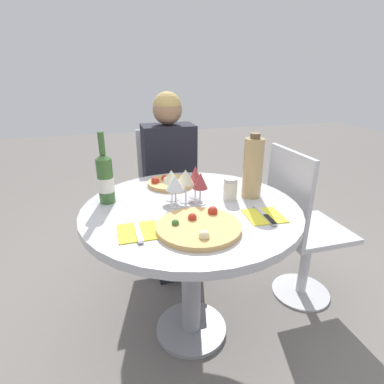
{
  "coord_description": "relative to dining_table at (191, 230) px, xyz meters",
  "views": [
    {
      "loc": [
        -0.33,
        -1.19,
        1.29
      ],
      "look_at": [
        -0.02,
        -0.08,
        0.84
      ],
      "focal_mm": 28.0,
      "sensor_mm": 36.0,
      "label": 1
    }
  ],
  "objects": [
    {
      "name": "ground_plane",
      "position": [
        0.0,
        0.0,
        -0.61
      ],
      "size": [
        12.0,
        12.0,
        0.0
      ],
      "primitive_type": "plane",
      "color": "slate",
      "rests_on": "ground"
    },
    {
      "name": "dining_table",
      "position": [
        0.0,
        0.0,
        0.0
      ],
      "size": [
        0.97,
        0.97,
        0.74
      ],
      "color": "gray",
      "rests_on": "ground_plane"
    },
    {
      "name": "chair_behind_diner",
      "position": [
        0.05,
        0.81,
        -0.16
      ],
      "size": [
        0.39,
        0.39,
        0.93
      ],
      "rotation": [
        0.0,
        0.0,
        3.14
      ],
      "color": "silver",
      "rests_on": "ground_plane"
    },
    {
      "name": "seated_diner",
      "position": [
        0.05,
        0.66,
        -0.07
      ],
      "size": [
        0.34,
        0.44,
        1.19
      ],
      "rotation": [
        0.0,
        0.0,
        3.14
      ],
      "color": "black",
      "rests_on": "ground_plane"
    },
    {
      "name": "chair_empty_side",
      "position": [
        0.68,
        0.1,
        -0.16
      ],
      "size": [
        0.39,
        0.39,
        0.93
      ],
      "rotation": [
        0.0,
        0.0,
        -1.57
      ],
      "color": "silver",
      "rests_on": "ground_plane"
    },
    {
      "name": "pizza_large",
      "position": [
        -0.03,
        -0.22,
        0.14
      ],
      "size": [
        0.33,
        0.33,
        0.05
      ],
      "color": "tan",
      "rests_on": "dining_table"
    },
    {
      "name": "pizza_small_far",
      "position": [
        -0.03,
        0.29,
        0.14
      ],
      "size": [
        0.25,
        0.25,
        0.05
      ],
      "color": "tan",
      "rests_on": "dining_table"
    },
    {
      "name": "wine_bottle",
      "position": [
        -0.36,
        0.14,
        0.24
      ],
      "size": [
        0.07,
        0.07,
        0.32
      ],
      "color": "#38602D",
      "rests_on": "dining_table"
    },
    {
      "name": "tall_carafe",
      "position": [
        0.31,
        0.03,
        0.27
      ],
      "size": [
        0.09,
        0.09,
        0.31
      ],
      "color": "tan",
      "rests_on": "dining_table"
    },
    {
      "name": "sugar_shaker",
      "position": [
        0.2,
        0.02,
        0.17
      ],
      "size": [
        0.06,
        0.06,
        0.1
      ],
      "color": "silver",
      "rests_on": "dining_table"
    },
    {
      "name": "wine_glass_center",
      "position": [
        -0.01,
        0.05,
        0.24
      ],
      "size": [
        0.08,
        0.08,
        0.15
      ],
      "color": "silver",
      "rests_on": "dining_table"
    },
    {
      "name": "wine_glass_back_left",
      "position": [
        -0.07,
        0.09,
        0.23
      ],
      "size": [
        0.08,
        0.08,
        0.14
      ],
      "color": "silver",
      "rests_on": "dining_table"
    },
    {
      "name": "wine_glass_front_left",
      "position": [
        -0.07,
        0.01,
        0.23
      ],
      "size": [
        0.08,
        0.08,
        0.14
      ],
      "color": "silver",
      "rests_on": "dining_table"
    },
    {
      "name": "wine_glass_back_right",
      "position": [
        0.05,
        0.09,
        0.23
      ],
      "size": [
        0.07,
        0.07,
        0.16
      ],
      "color": "silver",
      "rests_on": "dining_table"
    },
    {
      "name": "wine_glass_front_right",
      "position": [
        0.05,
        0.01,
        0.23
      ],
      "size": [
        0.07,
        0.07,
        0.15
      ],
      "color": "silver",
      "rests_on": "dining_table"
    },
    {
      "name": "place_setting_left",
      "position": [
        -0.26,
        -0.18,
        0.13
      ],
      "size": [
        0.15,
        0.19,
        0.01
      ],
      "color": "yellow",
      "rests_on": "dining_table"
    },
    {
      "name": "place_setting_right",
      "position": [
        0.26,
        -0.19,
        0.13
      ],
      "size": [
        0.16,
        0.19,
        0.01
      ],
      "color": "yellow",
      "rests_on": "dining_table"
    }
  ]
}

